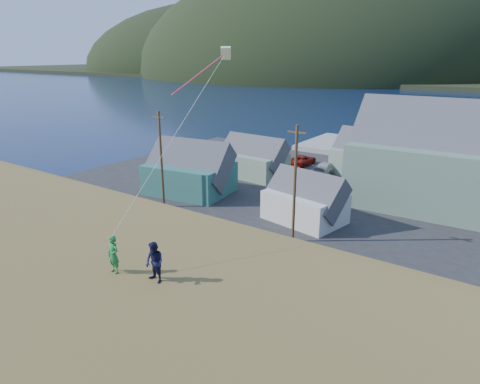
{
  "coord_description": "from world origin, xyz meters",
  "views": [
    {
      "loc": [
        13.1,
        -28.21,
        15.29
      ],
      "look_at": [
        1.77,
        -11.87,
        8.8
      ],
      "focal_mm": 32.0,
      "sensor_mm": 36.0,
      "label": 1
    }
  ],
  "objects_px": {
    "kite_flyer_green": "(113,255)",
    "wharf": "(385,150)",
    "shed_palegreen_far": "(377,156)",
    "shed_teal": "(189,170)",
    "shed_white": "(305,199)",
    "kite_flyer_navy": "(155,263)",
    "shed_palegreen_near": "(252,158)"
  },
  "relations": [
    {
      "from": "shed_teal",
      "to": "shed_white",
      "type": "relative_size",
      "value": 1.24
    },
    {
      "from": "kite_flyer_navy",
      "to": "shed_white",
      "type": "bearing_deg",
      "value": 110.39
    },
    {
      "from": "shed_teal",
      "to": "shed_white",
      "type": "xyz_separation_m",
      "value": [
        14.67,
        -0.45,
        -0.49
      ]
    },
    {
      "from": "wharf",
      "to": "kite_flyer_navy",
      "type": "distance_m",
      "value": 59.54
    },
    {
      "from": "kite_flyer_green",
      "to": "kite_flyer_navy",
      "type": "xyz_separation_m",
      "value": [
        1.8,
        0.4,
        0.03
      ]
    },
    {
      "from": "shed_palegreen_near",
      "to": "shed_white",
      "type": "bearing_deg",
      "value": -35.43
    },
    {
      "from": "shed_teal",
      "to": "shed_white",
      "type": "height_order",
      "value": "shed_teal"
    },
    {
      "from": "shed_palegreen_far",
      "to": "shed_white",
      "type": "bearing_deg",
      "value": -86.59
    },
    {
      "from": "wharf",
      "to": "shed_white",
      "type": "distance_m",
      "value": 33.87
    },
    {
      "from": "wharf",
      "to": "shed_white",
      "type": "bearing_deg",
      "value": -85.58
    },
    {
      "from": "wharf",
      "to": "shed_palegreen_near",
      "type": "relative_size",
      "value": 2.86
    },
    {
      "from": "shed_palegreen_far",
      "to": "kite_flyer_green",
      "type": "bearing_deg",
      "value": -80.44
    },
    {
      "from": "shed_palegreen_far",
      "to": "kite_flyer_navy",
      "type": "relative_size",
      "value": 7.24
    },
    {
      "from": "wharf",
      "to": "kite_flyer_green",
      "type": "bearing_deg",
      "value": -83.49
    },
    {
      "from": "shed_palegreen_near",
      "to": "kite_flyer_green",
      "type": "distance_m",
      "value": 39.68
    },
    {
      "from": "shed_palegreen_near",
      "to": "shed_palegreen_far",
      "type": "distance_m",
      "value": 15.89
    },
    {
      "from": "wharf",
      "to": "shed_teal",
      "type": "height_order",
      "value": "shed_teal"
    },
    {
      "from": "shed_white",
      "to": "kite_flyer_navy",
      "type": "bearing_deg",
      "value": -65.64
    },
    {
      "from": "shed_white",
      "to": "kite_flyer_navy",
      "type": "relative_size",
      "value": 5.21
    },
    {
      "from": "shed_teal",
      "to": "wharf",
      "type": "bearing_deg",
      "value": 62.37
    },
    {
      "from": "kite_flyer_green",
      "to": "kite_flyer_navy",
      "type": "bearing_deg",
      "value": 16.45
    },
    {
      "from": "shed_palegreen_near",
      "to": "kite_flyer_green",
      "type": "xyz_separation_m",
      "value": [
        16.8,
        -35.52,
        5.56
      ]
    },
    {
      "from": "shed_teal",
      "to": "kite_flyer_green",
      "type": "bearing_deg",
      "value": -61.41
    },
    {
      "from": "shed_palegreen_near",
      "to": "kite_flyer_green",
      "type": "relative_size",
      "value": 6.02
    },
    {
      "from": "shed_teal",
      "to": "shed_palegreen_far",
      "type": "relative_size",
      "value": 0.9
    },
    {
      "from": "shed_palegreen_near",
      "to": "kite_flyer_navy",
      "type": "relative_size",
      "value": 5.8
    },
    {
      "from": "shed_white",
      "to": "shed_teal",
      "type": "bearing_deg",
      "value": -170.86
    },
    {
      "from": "shed_teal",
      "to": "kite_flyer_green",
      "type": "distance_m",
      "value": 32.16
    },
    {
      "from": "kite_flyer_green",
      "to": "kite_flyer_navy",
      "type": "relative_size",
      "value": 0.96
    },
    {
      "from": "shed_teal",
      "to": "shed_palegreen_near",
      "type": "distance_m",
      "value": 10.15
    },
    {
      "from": "kite_flyer_green",
      "to": "wharf",
      "type": "bearing_deg",
      "value": 100.44
    },
    {
      "from": "shed_palegreen_near",
      "to": "shed_white",
      "type": "xyz_separation_m",
      "value": [
        12.68,
        -10.4,
        -0.13
      ]
    }
  ]
}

